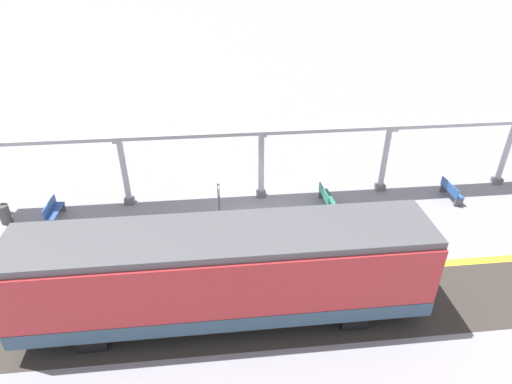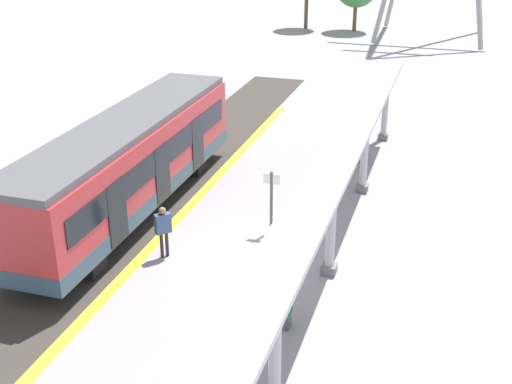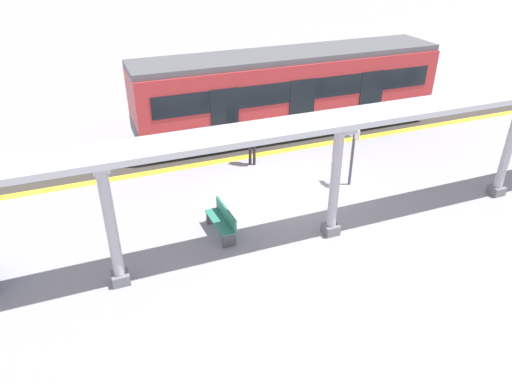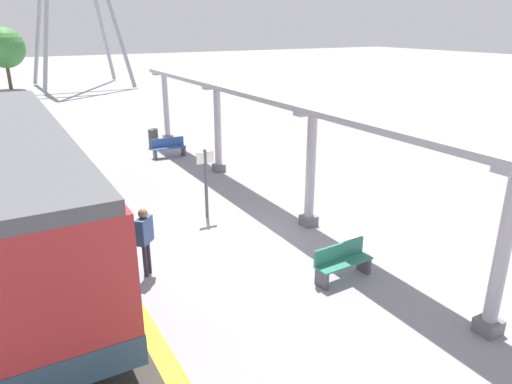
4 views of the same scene
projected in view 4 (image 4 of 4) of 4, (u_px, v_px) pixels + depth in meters
ground_plane at (225, 244)px, 13.09m from camera, size 176.00×176.00×0.00m
tactile_edge_strip at (114, 271)px, 11.68m from camera, size 0.39×32.40×0.01m
trackbed at (36, 289)px, 10.85m from camera, size 3.20×44.40×0.01m
train_near_carriage at (16, 189)px, 11.89m from camera, size 2.65×13.07×3.48m
canopy_pillar_second at (503, 252)px, 8.74m from camera, size 1.10×0.44×3.50m
canopy_pillar_third at (311, 169)px, 13.73m from camera, size 1.10×0.44×3.50m
canopy_pillar_fourth at (218, 129)px, 18.97m from camera, size 1.10×0.44×3.50m
canopy_pillar_fifth at (166, 107)px, 24.09m from camera, size 1.10×0.44×3.50m
canopy_beam at (311, 107)px, 13.22m from camera, size 1.20×25.82×0.16m
bench_mid_platform at (342, 261)px, 11.21m from camera, size 1.52×0.52×0.86m
bench_far_end at (169, 147)px, 21.56m from camera, size 1.52×0.52×0.86m
trash_bin at (153, 138)px, 23.22m from camera, size 0.48×0.48×0.90m
platform_info_sign at (206, 177)px, 14.49m from camera, size 0.56×0.10×2.20m
passenger_waiting_near_edge at (145, 234)px, 11.16m from camera, size 0.51×0.51×1.72m
tree_left_background at (4, 48)px, 42.68m from camera, size 3.63×3.63×5.55m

